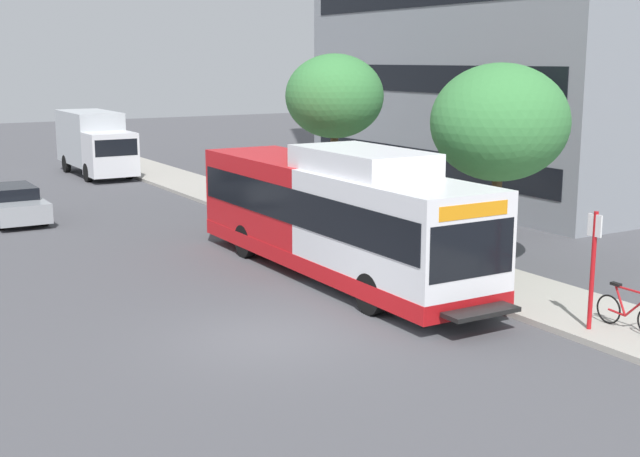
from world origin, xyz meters
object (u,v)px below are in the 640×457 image
at_px(street_tree_mid_block, 334,97).
at_px(parked_car_far_lane, 13,204).
at_px(transit_bus, 334,215).
at_px(street_tree_near_stop, 500,123).
at_px(bicycle_parked, 629,312).
at_px(bus_stop_sign_pole, 593,261).
at_px(box_truck_background, 95,142).

relative_size(street_tree_mid_block, parked_car_far_lane, 1.33).
bearing_deg(transit_bus, street_tree_near_stop, -24.95).
distance_m(bicycle_parked, street_tree_mid_block, 14.59).
xyz_separation_m(street_tree_near_stop, parked_car_far_lane, (-10.13, 14.83, -3.54)).
distance_m(bus_stop_sign_pole, bicycle_parked, 1.37).
bearing_deg(transit_bus, street_tree_mid_block, 58.40).
height_order(bus_stop_sign_pole, parked_car_far_lane, bus_stop_sign_pole).
height_order(transit_bus, bus_stop_sign_pole, transit_bus).
distance_m(transit_bus, parked_car_far_lane, 14.28).
relative_size(transit_bus, bicycle_parked, 6.96).
distance_m(transit_bus, box_truck_background, 23.90).
height_order(transit_bus, street_tree_mid_block, street_tree_mid_block).
relative_size(transit_bus, bus_stop_sign_pole, 4.71).
bearing_deg(box_truck_background, bicycle_parked, -85.41).
distance_m(transit_bus, street_tree_near_stop, 5.19).
relative_size(transit_bus, street_tree_near_stop, 2.16).
distance_m(street_tree_near_stop, parked_car_far_lane, 18.30).
height_order(transit_bus, street_tree_near_stop, street_tree_near_stop).
bearing_deg(street_tree_mid_block, street_tree_near_stop, -88.12).
distance_m(parked_car_far_lane, box_truck_background, 12.67).
bearing_deg(box_truck_background, transit_bus, -90.51).
bearing_deg(box_truck_background, street_tree_mid_block, -78.33).
xyz_separation_m(bus_stop_sign_pole, bicycle_parked, (0.66, -0.50, -1.09)).
height_order(street_tree_near_stop, street_tree_mid_block, street_tree_mid_block).
xyz_separation_m(bus_stop_sign_pole, street_tree_mid_block, (1.76, 13.47, 2.96)).
height_order(bus_stop_sign_pole, street_tree_near_stop, street_tree_near_stop).
distance_m(transit_bus, bus_stop_sign_pole, 7.50).
distance_m(street_tree_near_stop, box_truck_background, 26.22).
bearing_deg(box_truck_background, street_tree_near_stop, -81.39).
bearing_deg(parked_car_far_lane, bicycle_parked, -66.98).
height_order(parked_car_far_lane, box_truck_background, box_truck_background).
xyz_separation_m(transit_bus, parked_car_far_lane, (-6.01, 12.91, -1.04)).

